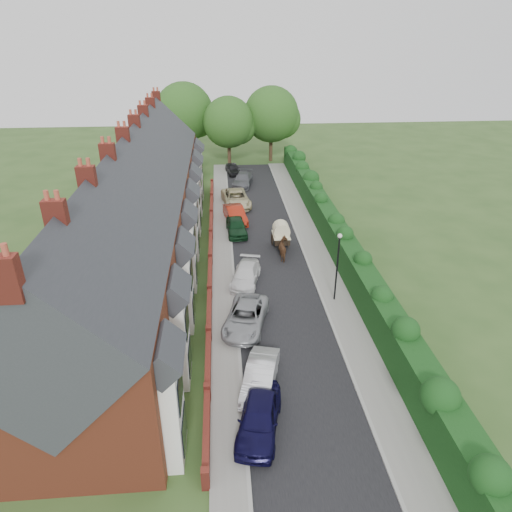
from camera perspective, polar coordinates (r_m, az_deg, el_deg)
The scene contains 24 objects.
ground at distance 28.94m, azimuth 4.93°, elevation -10.06°, with size 140.00×140.00×0.00m, color #2D4C1E.
road at distance 38.16m, azimuth 1.62°, elevation -0.22°, with size 6.00×58.00×0.02m, color black.
pavement_hedge_side at distance 38.76m, azimuth 7.66°, elevation 0.06°, with size 2.20×58.00×0.12m, color gray.
pavement_house_side at distance 37.95m, azimuth -4.17°, elevation -0.36°, with size 1.70×58.00×0.12m, color gray.
kerb_hedge_side at distance 38.56m, azimuth 6.13°, elevation 0.02°, with size 0.18×58.00×0.13m, color #989893.
kerb_house_side at distance 37.96m, azimuth -2.96°, elevation -0.31°, with size 0.18×58.00×0.13m, color #989893.
hedge at distance 38.51m, azimuth 10.42°, elevation 2.21°, with size 2.10×58.00×2.85m.
terrace_row at distance 35.83m, azimuth -14.89°, elevation 4.83°, with size 9.05×40.50×11.50m.
garden_wall_row at distance 36.90m, azimuth -5.72°, elevation -0.56°, with size 0.35×40.35×1.10m.
lamppost at distance 31.20m, azimuth 10.19°, elevation -0.37°, with size 0.32×0.32×5.16m.
tree_far_left at distance 63.98m, azimuth -3.14°, elevation 16.22°, with size 7.14×6.80×9.29m.
tree_far_right at distance 66.27m, azimuth 2.26°, elevation 17.13°, with size 7.98×7.60×10.31m.
tree_far_back at distance 66.91m, azimuth -8.57°, elevation 17.22°, with size 8.40×8.00×10.82m.
car_navy at distance 22.83m, azimuth 0.38°, elevation -19.48°, with size 1.87×4.64×1.58m, color black.
car_silver_a at distance 24.97m, azimuth 0.53°, elevation -14.80°, with size 1.52×4.37×1.44m, color silver.
car_silver_b at distance 29.37m, azimuth -1.29°, elevation -7.62°, with size 2.39×5.17×1.44m, color #9D9FA4.
car_white at distance 34.17m, azimuth -1.31°, elevation -2.39°, with size 1.86×4.58×1.33m, color white.
car_green at distance 42.40m, azimuth -2.47°, elevation 3.73°, with size 1.79×4.44×1.51m, color black.
car_red at distance 45.13m, azimuth -2.62°, elevation 5.22°, with size 1.65×4.73×1.56m, color #9C2211.
car_beige at distance 49.48m, azimuth -2.51°, elevation 7.21°, with size 2.67×5.78×1.61m, color beige.
car_grey at distance 56.07m, azimuth -1.66°, elevation 9.52°, with size 2.10×5.17×1.50m, color #57585E.
car_black at distance 60.90m, azimuth -2.88°, elevation 10.82°, with size 1.60×3.97×1.35m, color black.
horse at distance 37.74m, azimuth 3.56°, elevation 0.84°, with size 0.92×2.03×1.71m, color #53341E.
horse_cart at distance 39.49m, azimuth 3.16°, elevation 2.89°, with size 1.50×3.31×2.39m.
Camera 1 is at (-4.27, -22.84, 17.25)m, focal length 32.00 mm.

